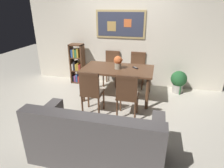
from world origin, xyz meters
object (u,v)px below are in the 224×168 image
dining_chair_near_left (91,90)px  dining_chair_far_left (112,65)px  flower_vase (118,62)px  leather_couch (96,139)px  potted_ivy (179,81)px  dining_chair_far_right (137,67)px  tv_remote (135,68)px  dining_table (118,72)px  dining_chair_near_right (127,93)px  bookshelf (77,65)px

dining_chair_near_left → dining_chair_far_left: 1.65m
flower_vase → leather_couch: bearing=-86.7°
dining_chair_near_left → dining_chair_far_left: bearing=90.2°
leather_couch → dining_chair_far_left: bearing=99.5°
potted_ivy → leather_couch: bearing=-116.4°
dining_chair_far_right → tv_remote: bearing=-87.5°
dining_chair_near_left → potted_ivy: size_ratio=1.57×
dining_table → dining_chair_far_left: size_ratio=1.74×
dining_chair_far_right → dining_chair_near_right: (0.01, -1.67, 0.00)m
dining_chair_far_left → potted_ivy: (1.75, -0.15, -0.22)m
dining_chair_near_right → dining_chair_far_left: bearing=113.2°
flower_vase → dining_chair_far_right: bearing=68.4°
dining_table → leather_couch: size_ratio=0.88×
dining_chair_near_left → flower_vase: (0.35, 0.82, 0.36)m
dining_chair_near_right → flower_vase: bearing=113.6°
dining_chair_far_right → dining_chair_near_right: bearing=-89.5°
dining_chair_far_right → leather_couch: bearing=-94.8°
dining_chair_near_right → dining_chair_near_left: bearing=-179.6°
dining_chair_near_right → bookshelf: bearing=137.1°
bookshelf → potted_ivy: bearing=-1.2°
dining_chair_near_right → tv_remote: bearing=88.9°
dining_chair_far_left → leather_couch: dining_chair_far_left is taller
leather_couch → dining_chair_far_right: bearing=85.2°
dining_chair_far_right → flower_vase: size_ratio=3.13×
dining_table → dining_chair_far_right: (0.35, 0.83, -0.10)m
dining_chair_near_left → leather_couch: 1.21m
dining_chair_near_left → leather_couch: size_ratio=0.51×
dining_chair_far_left → dining_table: bearing=-67.1°
dining_chair_far_right → potted_ivy: size_ratio=1.57×
dining_chair_near_left → bookshelf: 1.83m
dining_chair_far_right → dining_chair_near_right: size_ratio=1.00×
dining_chair_near_left → bookshelf: size_ratio=0.84×
dining_chair_far_left → tv_remote: (0.72, -0.70, 0.20)m
dining_table → dining_chair_near_right: dining_chair_near_right is taller
dining_chair_far_left → potted_ivy: dining_chair_far_left is taller
dining_table → bookshelf: (-1.30, 0.70, -0.13)m
flower_vase → dining_table: bearing=111.0°
dining_chair_far_right → potted_ivy: 1.09m
potted_ivy → flower_vase: (-1.40, -0.68, 0.58)m
dining_chair_near_left → dining_chair_near_right: 0.70m
potted_ivy → flower_vase: 1.66m
leather_couch → dining_chair_near_right: bearing=77.5°
dining_chair_near_right → flower_vase: flower_vase is taller
potted_ivy → tv_remote: bearing=-151.8°
dining_table → dining_chair_near_right: bearing=-66.5°
dining_table → dining_chair_near_left: dining_chair_near_left is taller
dining_chair_far_right → tv_remote: 0.76m
dining_table → bookshelf: size_ratio=1.45×
bookshelf → potted_ivy: 2.71m
dining_chair_far_right → leather_couch: (-0.23, -2.77, -0.23)m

